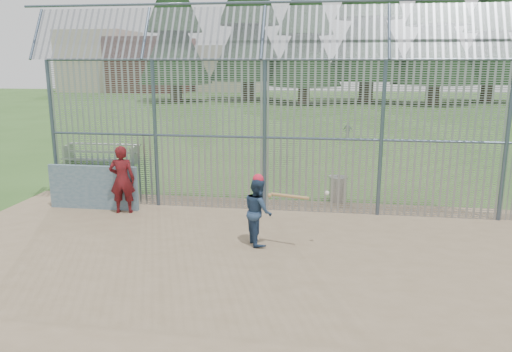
% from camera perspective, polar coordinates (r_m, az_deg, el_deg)
% --- Properties ---
extents(ground, '(120.00, 120.00, 0.00)m').
position_cam_1_polar(ground, '(10.33, -1.69, -9.53)').
color(ground, '#2D511E').
rests_on(ground, ground).
extents(dirt_infield, '(14.00, 10.00, 0.02)m').
position_cam_1_polar(dirt_infield, '(9.88, -2.22, -10.57)').
color(dirt_infield, '#756047').
rests_on(dirt_infield, ground).
extents(dugout_wall, '(2.50, 0.12, 1.20)m').
position_cam_1_polar(dugout_wall, '(14.22, -18.08, -1.24)').
color(dugout_wall, '#38566B').
rests_on(dugout_wall, dirt_infield).
extents(batter, '(0.81, 0.89, 1.48)m').
position_cam_1_polar(batter, '(10.91, 0.24, -4.05)').
color(batter, navy).
rests_on(batter, dirt_infield).
extents(onlooker, '(0.73, 0.56, 1.80)m').
position_cam_1_polar(onlooker, '(13.58, -15.05, -0.39)').
color(onlooker, maroon).
rests_on(onlooker, dirt_infield).
extents(bg_kid_seated, '(0.57, 0.47, 0.92)m').
position_cam_1_polar(bg_kid_seated, '(26.49, 10.46, 5.16)').
color(bg_kid_seated, slate).
rests_on(bg_kid_seated, ground).
extents(batting_gear, '(1.64, 0.42, 0.47)m').
position_cam_1_polar(batting_gear, '(10.68, 1.33, -0.89)').
color(batting_gear, red).
rests_on(batting_gear, ground).
extents(trash_can, '(0.56, 0.56, 0.82)m').
position_cam_1_polar(trash_can, '(14.51, 9.34, -1.47)').
color(trash_can, gray).
rests_on(trash_can, ground).
extents(bleacher, '(3.00, 0.95, 0.72)m').
position_cam_1_polar(bleacher, '(20.79, -17.25, 2.56)').
color(bleacher, slate).
rests_on(bleacher, ground).
extents(backstop_fence, '(20.09, 0.81, 5.30)m').
position_cam_1_polar(backstop_fence, '(12.92, 8.97, 5.73)').
color(backstop_fence, '#47566B').
rests_on(backstop_fence, ground).
extents(distant_buildings, '(26.50, 10.50, 8.00)m').
position_cam_1_polar(distant_buildings, '(70.44, -12.34, 12.38)').
color(distant_buildings, brown).
rests_on(distant_buildings, ground).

